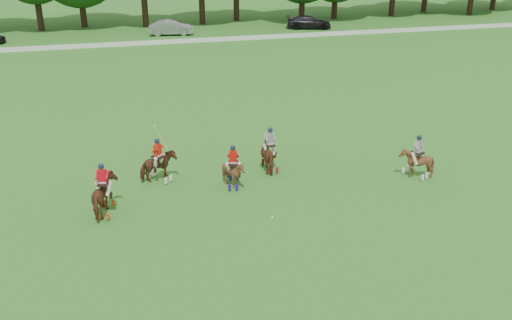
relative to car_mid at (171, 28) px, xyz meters
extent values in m
plane|color=#26621C|center=(-2.32, -42.50, -0.78)|extent=(180.00, 180.00, 0.00)
cylinder|color=black|center=(-13.95, 5.99, 1.54)|extent=(0.70, 0.70, 4.64)
cylinder|color=black|center=(-9.31, 7.02, 1.38)|extent=(0.70, 0.70, 4.31)
cylinder|color=black|center=(-2.36, 5.50, 1.84)|extent=(0.70, 0.70, 5.24)
cylinder|color=black|center=(4.30, 5.74, 1.81)|extent=(0.70, 0.70, 5.19)
cylinder|color=black|center=(8.74, 7.12, 1.46)|extent=(0.70, 0.70, 4.48)
cylinder|color=black|center=(16.21, 4.32, 1.33)|extent=(0.70, 0.70, 4.21)
cylinder|color=black|center=(20.93, 5.67, 1.26)|extent=(0.70, 0.70, 4.07)
cube|color=white|center=(-2.32, -4.50, -0.56)|extent=(120.00, 0.10, 0.44)
imported|color=gray|center=(0.00, 0.00, 0.00)|extent=(4.90, 2.25, 1.56)
imported|color=black|center=(15.70, 0.00, -0.05)|extent=(5.39, 3.35, 1.46)
imported|color=#492813|center=(-6.99, -39.40, 0.09)|extent=(1.31, 2.19, 1.73)
cube|color=black|center=(-6.99, -39.40, 0.72)|extent=(0.54, 0.63, 0.08)
cylinder|color=tan|center=(-7.28, -39.34, 0.64)|extent=(0.07, 0.21, 1.29)
imported|color=#492813|center=(-4.39, -36.57, -0.02)|extent=(1.99, 1.98, 1.52)
cube|color=black|center=(-4.39, -36.57, 0.54)|extent=(0.71, 0.71, 0.08)
cylinder|color=tan|center=(-4.17, -36.36, 1.46)|extent=(0.56, 0.57, 1.08)
imported|color=#492813|center=(-0.94, -38.06, -0.06)|extent=(1.43, 1.53, 1.43)
cube|color=black|center=(-0.94, -38.06, 0.46)|extent=(0.56, 0.65, 0.08)
cylinder|color=tan|center=(-0.65, -38.14, 0.38)|extent=(0.08, 0.21, 1.29)
imported|color=#492813|center=(1.30, -36.57, 0.03)|extent=(0.99, 1.97, 1.62)
cube|color=black|center=(1.30, -36.57, 0.63)|extent=(0.47, 0.59, 0.08)
cylinder|color=tan|center=(1.00, -36.59, 0.55)|extent=(0.04, 0.21, 1.29)
imported|color=#492813|center=(8.19, -39.17, -0.01)|extent=(1.76, 1.82, 1.54)
cube|color=black|center=(8.19, -39.17, 0.56)|extent=(0.66, 0.70, 0.08)
cylinder|color=tan|center=(7.93, -39.31, 0.48)|extent=(0.13, 0.20, 1.29)
sphere|color=white|center=(0.07, -41.56, -0.73)|extent=(0.09, 0.09, 0.09)
camera|label=1|loc=(-5.79, -62.61, 11.56)|focal=40.00mm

